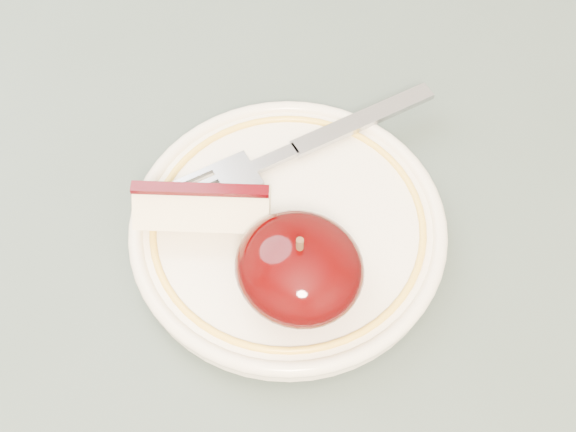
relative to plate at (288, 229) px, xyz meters
The scene contains 4 objects.
plate is the anchor object (origin of this frame).
apple_half 0.05m from the plate, 44.59° to the right, with size 0.07×0.07×0.05m.
apple_wedge 0.05m from the plate, 145.13° to the right, with size 0.08×0.07×0.04m.
fork 0.05m from the plate, 123.56° to the left, with size 0.10×0.18×0.00m.
Camera 1 is at (0.12, -0.08, 1.17)m, focal length 50.00 mm.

